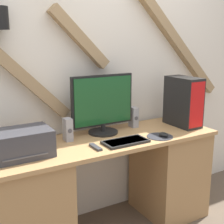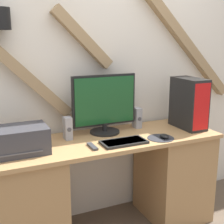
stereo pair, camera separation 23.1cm
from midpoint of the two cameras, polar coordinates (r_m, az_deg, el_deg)
wall_back at (r=2.54m, az=-1.38°, el=9.82°), size 6.40×0.19×2.70m
desk at (r=2.50m, az=1.85°, el=-13.14°), size 1.75×0.57×0.78m
monitor at (r=2.43m, az=1.33°, el=1.51°), size 0.52×0.24×0.46m
keyboard at (r=2.25m, az=5.14°, el=-5.52°), size 0.33×0.17×0.02m
mousepad at (r=2.40m, az=11.64°, el=-4.74°), size 0.20×0.20×0.00m
mouse at (r=2.39m, az=12.33°, el=-4.38°), size 0.06×0.09×0.03m
computer_tower at (r=2.68m, az=16.33°, el=1.52°), size 0.17×0.32×0.42m
printer at (r=2.10m, az=-13.99°, el=-5.11°), size 0.39×0.27×0.17m
speaker_left at (r=2.32m, az=-5.29°, el=-3.02°), size 0.05×0.08×0.17m
speaker_right at (r=2.62m, az=7.15°, el=-1.10°), size 0.05×0.08×0.17m
remote_control at (r=2.16m, az=-0.54°, el=-6.37°), size 0.03×0.14×0.02m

